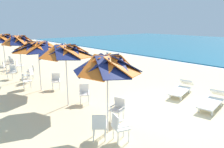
# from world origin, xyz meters

# --- Properties ---
(ground_plane) EXTENTS (80.00, 80.00, 0.00)m
(ground_plane) POSITION_xyz_m (0.00, 0.00, 0.00)
(ground_plane) COLOR beige
(beach_umbrella_0) EXTENTS (2.15, 2.15, 2.66)m
(beach_umbrella_0) POSITION_xyz_m (0.02, -2.84, 2.26)
(beach_umbrella_0) COLOR silver
(beach_umbrella_0) RESTS_ON ground
(plastic_chair_0) EXTENTS (0.55, 0.58, 0.87)m
(plastic_chair_0) POSITION_xyz_m (-0.40, -2.01, 0.50)
(plastic_chair_0) COLOR white
(plastic_chair_0) RESTS_ON ground
(plastic_chair_1) EXTENTS (0.63, 0.63, 0.87)m
(plastic_chair_1) POSITION_xyz_m (0.22, -3.33, 0.50)
(plastic_chair_1) COLOR white
(plastic_chair_1) RESTS_ON ground
(plastic_chair_2) EXTENTS (0.55, 0.58, 0.87)m
(plastic_chair_2) POSITION_xyz_m (0.66, -2.93, 0.50)
(plastic_chair_2) COLOR white
(plastic_chair_2) RESTS_ON ground
(beach_umbrella_1) EXTENTS (2.31, 2.31, 2.71)m
(beach_umbrella_1) POSITION_xyz_m (-2.94, -2.64, 2.36)
(beach_umbrella_1) COLOR silver
(beach_umbrella_1) RESTS_ON ground
(plastic_chair_3) EXTENTS (0.62, 0.61, 0.87)m
(plastic_chair_3) POSITION_xyz_m (-2.70, -1.95, 0.50)
(plastic_chair_3) COLOR white
(plastic_chair_3) RESTS_ON ground
(beach_umbrella_2) EXTENTS (2.59, 2.59, 2.65)m
(beach_umbrella_2) POSITION_xyz_m (-5.75, -2.68, 2.31)
(beach_umbrella_2) COLOR silver
(beach_umbrella_2) RESTS_ON ground
(plastic_chair_4) EXTENTS (0.61, 0.60, 0.87)m
(plastic_chair_4) POSITION_xyz_m (-5.44, -1.96, 0.50)
(plastic_chair_4) COLOR white
(plastic_chair_4) RESTS_ON ground
(plastic_chair_5) EXTENTS (0.52, 0.54, 0.87)m
(plastic_chair_5) POSITION_xyz_m (-6.51, -3.21, 0.50)
(plastic_chair_5) COLOR white
(plastic_chair_5) RESTS_ON ground
(beach_umbrella_3) EXTENTS (1.98, 1.98, 2.87)m
(beach_umbrella_3) POSITION_xyz_m (-8.31, -2.78, 2.46)
(beach_umbrella_3) COLOR silver
(beach_umbrella_3) RESTS_ON ground
(plastic_chair_6) EXTENTS (0.63, 0.63, 0.87)m
(plastic_chair_6) POSITION_xyz_m (-9.25, -3.10, 0.50)
(plastic_chair_6) COLOR white
(plastic_chair_6) RESTS_ON ground
(plastic_chair_7) EXTENTS (0.53, 0.55, 0.87)m
(plastic_chair_7) POSITION_xyz_m (-8.73, -2.06, 0.50)
(plastic_chair_7) COLOR white
(plastic_chair_7) RESTS_ON ground
(plastic_chair_8) EXTENTS (0.63, 0.63, 0.87)m
(plastic_chair_8) POSITION_xyz_m (-7.68, -2.57, 0.50)
(plastic_chair_8) COLOR white
(plastic_chair_8) RESTS_ON ground
(beach_umbrella_4) EXTENTS (2.58, 2.58, 2.81)m
(beach_umbrella_4) POSITION_xyz_m (-11.41, -2.89, 2.43)
(beach_umbrella_4) COLOR silver
(beach_umbrella_4) RESTS_ON ground
(plastic_chair_9) EXTENTS (0.58, 0.60, 0.87)m
(plastic_chair_9) POSITION_xyz_m (-11.16, -3.23, 0.50)
(plastic_chair_9) COLOR white
(plastic_chair_9) RESTS_ON ground
(plastic_chair_10) EXTENTS (0.61, 0.62, 0.87)m
(plastic_chair_10) POSITION_xyz_m (-11.14, -2.09, 0.50)
(plastic_chair_10) COLOR white
(plastic_chair_10) RESTS_ON ground
(plastic_chair_11) EXTENTS (0.59, 0.61, 0.87)m
(plastic_chair_11) POSITION_xyz_m (-12.13, -2.37, 0.50)
(plastic_chair_11) COLOR white
(plastic_chair_11) RESTS_ON ground
(plastic_chair_12) EXTENTS (0.50, 0.52, 0.87)m
(plastic_chair_12) POSITION_xyz_m (-13.45, -2.16, 0.50)
(plastic_chair_12) COLOR white
(plastic_chair_12) RESTS_ON ground
(sun_lounger_0) EXTENTS (0.97, 2.22, 0.62)m
(sun_lounger_0) POSITION_xyz_m (1.26, 1.87, 0.28)
(sun_lounger_0) COLOR white
(sun_lounger_0) RESTS_ON ground
(sun_lounger_1) EXTENTS (1.12, 2.23, 0.62)m
(sun_lounger_1) POSITION_xyz_m (-0.50, 2.36, 0.28)
(sun_lounger_1) COLOR white
(sun_lounger_1) RESTS_ON ground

